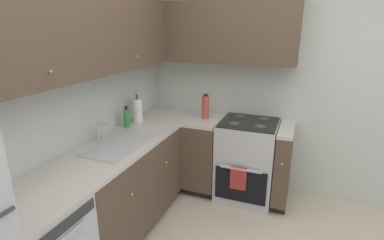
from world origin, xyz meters
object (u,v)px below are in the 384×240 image
oven_range (247,159)px  oil_bottle (206,107)px  paper_towel_roll (137,111)px  soap_bottle (127,118)px

oven_range → oil_bottle: size_ratio=3.66×
oil_bottle → paper_towel_roll: bearing=122.4°
paper_towel_roll → oven_range: bearing=-69.6°
oven_range → soap_bottle: soap_bottle is taller
soap_bottle → paper_towel_roll: paper_towel_roll is taller
oven_range → paper_towel_roll: paper_towel_roll is taller
oven_range → paper_towel_roll: size_ratio=3.20×
paper_towel_roll → oil_bottle: (0.41, -0.64, 0.00)m
soap_bottle → oil_bottle: bearing=-48.4°
oil_bottle → soap_bottle: bearing=131.6°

